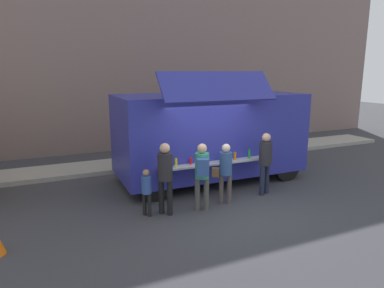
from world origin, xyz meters
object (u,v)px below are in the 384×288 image
Objects in this scene: customer_rear_waiting at (165,172)px; customer_extra_browsing at (265,158)px; customer_front_ordering at (225,168)px; food_truck_main at (210,134)px; child_near_queue at (146,188)px; trash_bin at (258,142)px; customer_mid_with_backpack at (202,170)px.

customer_rear_waiting reaches higher than customer_extra_browsing.
customer_front_ordering is 1.66m from customer_rear_waiting.
customer_front_ordering is (-0.59, -1.98, -0.55)m from food_truck_main.
food_truck_main is 2.13m from customer_front_ordering.
customer_extra_browsing is 3.47m from child_near_queue.
trash_bin is at bearing 34.03° from food_truck_main.
food_truck_main reaches higher than customer_mid_with_backpack.
customer_mid_with_backpack is at bearing 135.01° from customer_front_ordering.
trash_bin is 5.03m from customer_extra_browsing.
trash_bin is at bearing -3.07° from customer_rear_waiting.
customer_front_ordering is at bearing -53.29° from customer_mid_with_backpack.
food_truck_main is 2.61m from customer_mid_with_backpack.
trash_bin is 5.96m from customer_front_ordering.
customer_mid_with_backpack reaches higher than trash_bin.
customer_extra_browsing is at bearing -37.06° from customer_rear_waiting.
food_truck_main is 3.27× the size of customer_rear_waiting.
trash_bin is at bearing -13.74° from customer_front_ordering.
trash_bin is 6.65m from customer_mid_with_backpack.
customer_extra_browsing is at bearing -54.91° from customer_front_ordering.
customer_front_ordering reaches higher than trash_bin.
customer_rear_waiting is 0.58m from child_near_queue.
customer_mid_with_backpack is at bearing -46.92° from child_near_queue.
customer_rear_waiting is at bearing -137.68° from food_truck_main.
food_truck_main is 3.61× the size of customer_front_ordering.
customer_rear_waiting is at bearing 71.25° from customer_extra_browsing.
customer_mid_with_backpack is 0.91m from customer_rear_waiting.
child_near_queue is (-1.34, 0.26, -0.35)m from customer_mid_with_backpack.
customer_mid_with_backpack is (-4.86, -4.50, 0.56)m from trash_bin.
customer_mid_with_backpack is at bearing 77.11° from customer_extra_browsing.
child_near_queue is at bearing 69.40° from customer_extra_browsing.
food_truck_main is 3.29× the size of customer_extra_browsing.
customer_front_ordering is 1.38× the size of child_near_queue.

